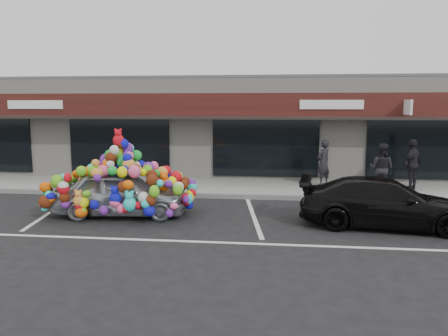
# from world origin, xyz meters

# --- Properties ---
(ground) EXTENTS (90.00, 90.00, 0.00)m
(ground) POSITION_xyz_m (0.00, 0.00, 0.00)
(ground) COLOR black
(ground) RESTS_ON ground
(shop_building) EXTENTS (24.00, 7.20, 4.31)m
(shop_building) POSITION_xyz_m (0.00, 8.44, 2.16)
(shop_building) COLOR beige
(shop_building) RESTS_ON ground
(sidewalk) EXTENTS (26.00, 3.00, 0.15)m
(sidewalk) POSITION_xyz_m (0.00, 4.00, 0.07)
(sidewalk) COLOR #969691
(sidewalk) RESTS_ON ground
(kerb) EXTENTS (26.00, 0.18, 0.16)m
(kerb) POSITION_xyz_m (0.00, 2.50, 0.07)
(kerb) COLOR slate
(kerb) RESTS_ON ground
(parking_stripe_left) EXTENTS (0.73, 4.37, 0.01)m
(parking_stripe_left) POSITION_xyz_m (-3.20, 0.20, 0.00)
(parking_stripe_left) COLOR silver
(parking_stripe_left) RESTS_ON ground
(parking_stripe_mid) EXTENTS (0.73, 4.37, 0.01)m
(parking_stripe_mid) POSITION_xyz_m (2.80, 0.20, 0.00)
(parking_stripe_mid) COLOR silver
(parking_stripe_mid) RESTS_ON ground
(lane_line) EXTENTS (14.00, 0.12, 0.01)m
(lane_line) POSITION_xyz_m (2.00, -2.30, 0.00)
(lane_line) COLOR silver
(lane_line) RESTS_ON ground
(toy_car) EXTENTS (2.77, 4.22, 2.36)m
(toy_car) POSITION_xyz_m (-0.97, -0.12, 0.80)
(toy_car) COLOR #A1A8AB
(toy_car) RESTS_ON ground
(black_sedan) EXTENTS (2.26, 4.53, 1.26)m
(black_sedan) POSITION_xyz_m (6.22, -0.47, 0.63)
(black_sedan) COLOR black
(black_sedan) RESTS_ON ground
(pedestrian_a) EXTENTS (0.74, 0.74, 1.72)m
(pedestrian_a) POSITION_xyz_m (5.17, 4.45, 1.01)
(pedestrian_a) COLOR black
(pedestrian_a) RESTS_ON sidewalk
(pedestrian_b) EXTENTS (1.04, 0.96, 1.70)m
(pedestrian_b) POSITION_xyz_m (6.97, 3.25, 1.00)
(pedestrian_b) COLOR black
(pedestrian_b) RESTS_ON sidewalk
(pedestrian_c) EXTENTS (1.06, 1.06, 1.80)m
(pedestrian_c) POSITION_xyz_m (8.21, 4.02, 1.05)
(pedestrian_c) COLOR #2B272D
(pedestrian_c) RESTS_ON sidewalk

